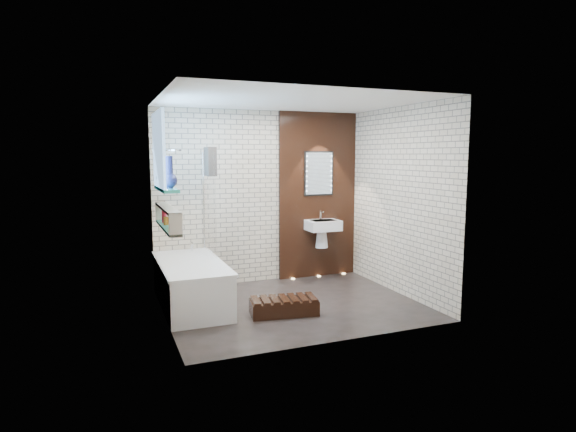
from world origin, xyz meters
name	(u,v)px	position (x,y,z in m)	size (l,w,h in m)	color
ground	(292,305)	(0.00, 0.00, 0.00)	(3.20, 3.20, 0.00)	black
room_shell	(292,206)	(0.00, 0.00, 1.30)	(3.24, 3.20, 2.60)	#BCAD95
walnut_panel	(318,195)	(0.95, 1.27, 1.30)	(1.30, 0.06, 2.60)	black
clerestory_window	(160,158)	(-1.57, 0.35, 1.90)	(0.18, 1.00, 0.94)	#7FADE0
display_niche	(168,218)	(-1.53, 0.15, 1.20)	(0.14, 1.30, 0.26)	teal
bathtub	(191,284)	(-1.22, 0.45, 0.29)	(0.79, 1.74, 0.70)	white
bath_screen	(209,203)	(-0.87, 0.89, 1.28)	(0.01, 0.78, 1.40)	white
towel	(210,162)	(-0.87, 0.78, 1.85)	(0.11, 0.29, 0.38)	black
shower_head	(175,150)	(-1.30, 0.95, 2.00)	(0.18, 0.18, 0.02)	silver
washbasin	(323,229)	(0.95, 1.07, 0.79)	(0.50, 0.36, 0.58)	white
led_mirror	(319,173)	(0.95, 1.23, 1.65)	(0.50, 0.02, 0.70)	black
walnut_step	(284,307)	(-0.23, -0.30, 0.09)	(0.81, 0.36, 0.18)	black
niche_bottles	(169,222)	(-1.53, 0.06, 1.16)	(0.07, 0.87, 0.15)	maroon
sill_vases	(167,178)	(-1.50, 0.32, 1.66)	(0.21, 0.59, 0.38)	#131634
floor_uplights	(319,276)	(0.95, 1.20, 0.01)	(0.96, 0.06, 0.01)	#FFD899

